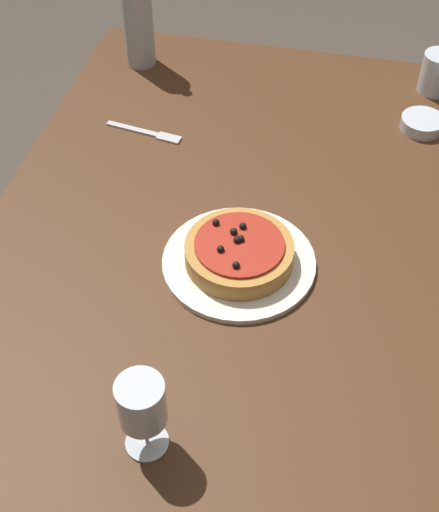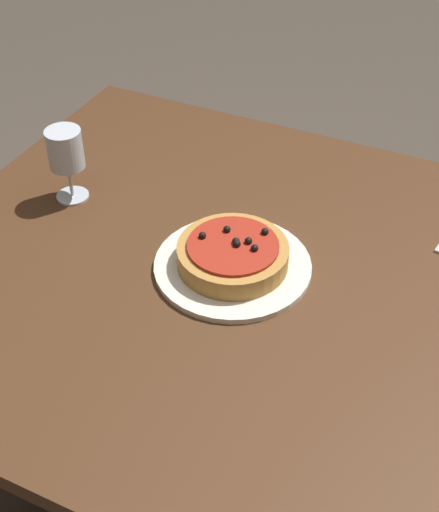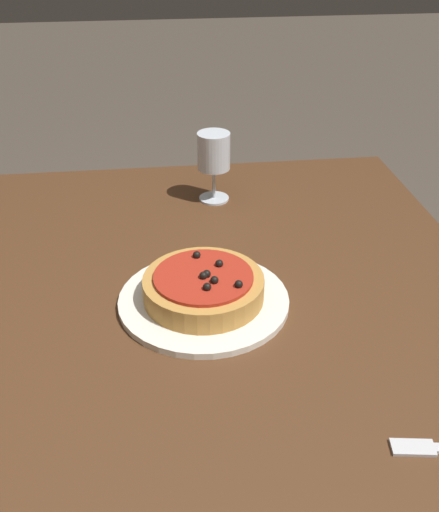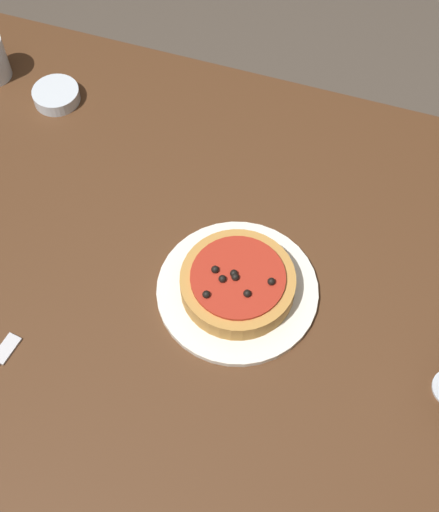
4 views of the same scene
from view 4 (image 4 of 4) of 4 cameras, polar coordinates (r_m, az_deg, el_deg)
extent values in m
plane|color=#4C4238|center=(2.01, -1.66, -12.24)|extent=(14.00, 14.00, 0.00)
cube|color=#4C2D19|center=(1.34, -2.44, -1.90)|extent=(1.40, 1.07, 0.03)
cylinder|color=#4C2D19|center=(2.09, -14.49, 8.79)|extent=(0.06, 0.06, 0.72)
cylinder|color=white|center=(1.30, 1.44, -2.77)|extent=(0.30, 0.30, 0.01)
cylinder|color=#BC843D|center=(1.28, 1.46, -2.20)|extent=(0.21, 0.21, 0.04)
cylinder|color=#A82819|center=(1.26, 1.49, -1.69)|extent=(0.17, 0.17, 0.01)
sphere|color=black|center=(1.25, 1.15, -1.40)|extent=(0.01, 0.01, 0.01)
sphere|color=black|center=(1.25, 0.23, -1.84)|extent=(0.01, 0.01, 0.01)
sphere|color=black|center=(1.25, 4.14, -2.14)|extent=(0.01, 0.01, 0.01)
sphere|color=black|center=(1.26, -0.35, -1.08)|extent=(0.01, 0.01, 0.01)
sphere|color=black|center=(1.23, 2.23, -3.02)|extent=(0.01, 0.01, 0.01)
sphere|color=black|center=(1.25, 1.27, -1.69)|extent=(0.01, 0.01, 0.01)
sphere|color=black|center=(1.23, -1.06, -3.09)|extent=(0.01, 0.01, 0.01)
cylinder|color=silver|center=(1.62, -12.93, 12.43)|extent=(0.10, 0.10, 0.03)
cube|color=silver|center=(1.31, -16.67, -7.12)|extent=(0.03, 0.06, 0.00)
camera|label=1|loc=(1.08, 68.60, 18.94)|focal=50.00mm
camera|label=2|loc=(1.64, -3.53, 49.33)|focal=50.00mm
camera|label=3|loc=(1.32, -37.88, 24.13)|focal=42.00mm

